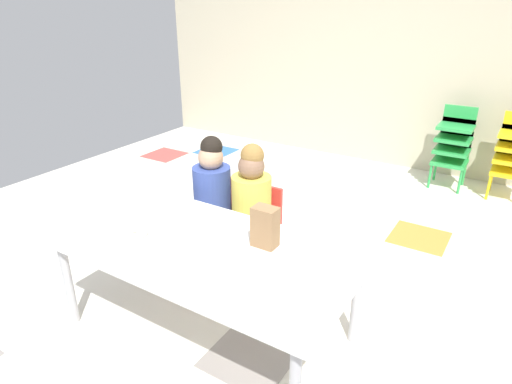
{
  "coord_description": "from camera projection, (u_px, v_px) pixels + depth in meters",
  "views": [
    {
      "loc": [
        1.43,
        -2.41,
        1.74
      ],
      "look_at": [
        0.3,
        -0.6,
        0.81
      ],
      "focal_mm": 30.92,
      "sensor_mm": 36.0,
      "label": 1
    }
  ],
  "objects": [
    {
      "name": "back_wall",
      "position": [
        387.0,
        49.0,
        4.73
      ],
      "size": [
        5.86,
        0.1,
        2.53
      ],
      "primitive_type": "cube",
      "color": "beige",
      "rests_on": "ground_plane"
    },
    {
      "name": "paper_plate_near_edge",
      "position": [
        138.0,
        236.0,
        2.4
      ],
      "size": [
        0.18,
        0.18,
        0.01
      ],
      "primitive_type": "cylinder",
      "color": "white",
      "rests_on": "craft_table"
    },
    {
      "name": "donut_powdered_on_plate",
      "position": [
        138.0,
        233.0,
        2.39
      ],
      "size": [
        0.11,
        0.11,
        0.03
      ],
      "primitive_type": "torus",
      "color": "white",
      "rests_on": "craft_table"
    },
    {
      "name": "seated_child_near_camera",
      "position": [
        213.0,
        188.0,
        3.04
      ],
      "size": [
        0.33,
        0.33,
        0.92
      ],
      "color": "red",
      "rests_on": "ground_plane"
    },
    {
      "name": "seated_child_middle_seat",
      "position": [
        252.0,
        198.0,
        2.88
      ],
      "size": [
        0.32,
        0.31,
        0.92
      ],
      "color": "red",
      "rests_on": "ground_plane"
    },
    {
      "name": "craft_table",
      "position": [
        206.0,
        253.0,
        2.33
      ],
      "size": [
        1.61,
        0.84,
        0.56
      ],
      "color": "white",
      "rests_on": "ground_plane"
    },
    {
      "name": "kid_chair_green_stack",
      "position": [
        454.0,
        142.0,
        4.34
      ],
      "size": [
        0.32,
        0.3,
        0.8
      ],
      "color": "green",
      "rests_on": "ground_plane"
    },
    {
      "name": "paper_bag_brown",
      "position": [
        265.0,
        227.0,
        2.27
      ],
      "size": [
        0.13,
        0.09,
        0.22
      ],
      "primitive_type": "cube",
      "color": "#9E754C",
      "rests_on": "craft_table"
    },
    {
      "name": "ground_plane",
      "position": [
        265.0,
        257.0,
        3.27
      ],
      "size": [
        5.86,
        5.07,
        0.02
      ],
      "color": "silver"
    }
  ]
}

